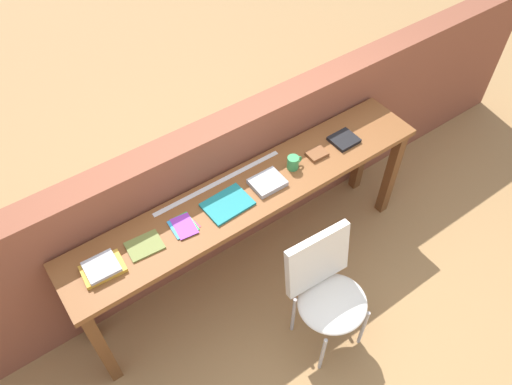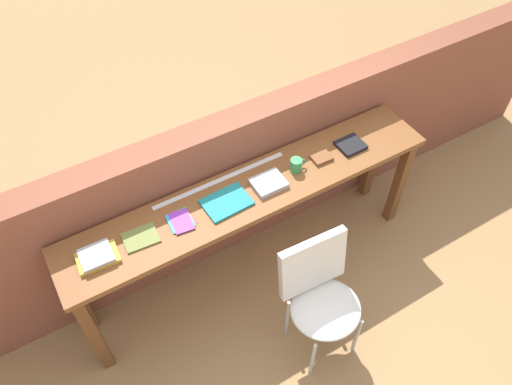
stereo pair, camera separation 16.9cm
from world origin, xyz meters
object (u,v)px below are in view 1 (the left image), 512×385
mug (293,163)px  leather_journal_brown (317,154)px  book_open_centre (227,204)px  magazine_cycling (145,246)px  book_repair_rightmost (344,140)px  chair_white_moulded (327,289)px  book_stack_leftmost (102,268)px  pamphlet_pile_colourful (184,225)px

mug → leather_journal_brown: bearing=-1.2°
book_open_centre → mug: (0.52, 0.02, 0.04)m
magazine_cycling → book_repair_rightmost: book_repair_rightmost is taller
chair_white_moulded → leather_journal_brown: leather_journal_brown is taller
magazine_cycling → mug: size_ratio=1.80×
leather_journal_brown → book_stack_leftmost: bearing=-177.8°
chair_white_moulded → book_repair_rightmost: book_repair_rightmost is taller
chair_white_moulded → book_open_centre: size_ratio=3.16×
leather_journal_brown → pamphlet_pile_colourful: bearing=-178.0°
chair_white_moulded → mug: bearing=70.3°
mug → book_open_centre: bearing=-178.1°
pamphlet_pile_colourful → book_open_centre: size_ratio=0.65×
chair_white_moulded → magazine_cycling: size_ratio=4.51×
pamphlet_pile_colourful → book_repair_rightmost: 1.24m
book_repair_rightmost → pamphlet_pile_colourful: bearing=179.3°
book_stack_leftmost → book_open_centre: book_stack_leftmost is taller
chair_white_moulded → mug: mug is taller
book_open_centre → leather_journal_brown: bearing=-1.6°
chair_white_moulded → book_open_centre: 0.80m
pamphlet_pile_colourful → leather_journal_brown: bearing=-0.1°
magazine_cycling → book_repair_rightmost: (1.50, -0.01, 0.01)m
magazine_cycling → mug: (1.07, -0.00, 0.04)m
book_stack_leftmost → magazine_cycling: book_stack_leftmost is taller
magazine_cycling → book_stack_leftmost: bearing=-173.3°
book_stack_leftmost → magazine_cycling: size_ratio=1.21×
magazine_cycling → pamphlet_pile_colourful: same height
pamphlet_pile_colourful → mug: size_ratio=1.67×
book_open_centre → pamphlet_pile_colourful: bearing=174.5°
magazine_cycling → leather_journal_brown: size_ratio=1.52×
chair_white_moulded → book_repair_rightmost: 1.02m
mug → leather_journal_brown: mug is taller
leather_journal_brown → magazine_cycling: bearing=-178.2°
chair_white_moulded → book_stack_leftmost: 1.33m
magazine_cycling → leather_journal_brown: (1.26, -0.01, 0.01)m
leather_journal_brown → book_repair_rightmost: (0.24, -0.00, 0.00)m
book_open_centre → book_repair_rightmost: book_repair_rightmost is taller
magazine_cycling → book_open_centre: size_ratio=0.70×
book_stack_leftmost → pamphlet_pile_colourful: 0.51m
chair_white_moulded → magazine_cycling: (-0.83, 0.67, 0.36)m
chair_white_moulded → pamphlet_pile_colourful: (-0.57, 0.67, 0.36)m
book_repair_rightmost → mug: bearing=178.6°
book_stack_leftmost → leather_journal_brown: 1.52m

